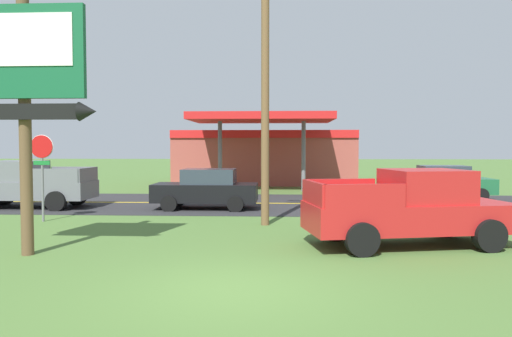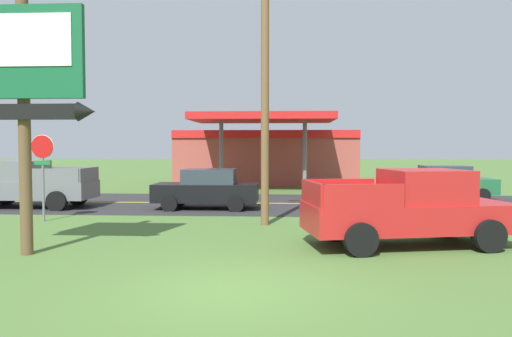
{
  "view_description": "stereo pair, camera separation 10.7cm",
  "coord_description": "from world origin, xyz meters",
  "px_view_note": "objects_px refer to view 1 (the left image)",
  "views": [
    {
      "loc": [
        0.85,
        -8.48,
        2.55
      ],
      "look_at": [
        0.0,
        8.0,
        1.8
      ],
      "focal_mm": 33.95,
      "sensor_mm": 36.0,
      "label": 1
    },
    {
      "loc": [
        0.96,
        -8.47,
        2.55
      ],
      "look_at": [
        0.0,
        8.0,
        1.8
      ],
      "focal_mm": 33.95,
      "sensor_mm": 36.0,
      "label": 2
    }
  ],
  "objects_px": {
    "motel_sign": "(24,78)",
    "car_green_near_lane": "(445,183)",
    "pickup_grey_on_road": "(27,185)",
    "car_black_far_lane": "(206,189)",
    "pickup_red_parked_on_lawn": "(411,208)",
    "stop_sign": "(42,162)",
    "gas_station": "(265,155)",
    "utility_pole": "(265,79)"
  },
  "relations": [
    {
      "from": "motel_sign",
      "to": "stop_sign",
      "type": "relative_size",
      "value": 2.06
    },
    {
      "from": "pickup_grey_on_road",
      "to": "utility_pole",
      "type": "bearing_deg",
      "value": -21.05
    },
    {
      "from": "stop_sign",
      "to": "pickup_red_parked_on_lawn",
      "type": "bearing_deg",
      "value": -16.67
    },
    {
      "from": "gas_station",
      "to": "car_green_near_lane",
      "type": "relative_size",
      "value": 2.86
    },
    {
      "from": "pickup_grey_on_road",
      "to": "car_black_far_lane",
      "type": "height_order",
      "value": "pickup_grey_on_road"
    },
    {
      "from": "pickup_red_parked_on_lawn",
      "to": "car_green_near_lane",
      "type": "distance_m",
      "value": 11.85
    },
    {
      "from": "pickup_grey_on_road",
      "to": "car_black_far_lane",
      "type": "distance_m",
      "value": 7.49
    },
    {
      "from": "motel_sign",
      "to": "car_green_near_lane",
      "type": "bearing_deg",
      "value": 42.57
    },
    {
      "from": "motel_sign",
      "to": "utility_pole",
      "type": "bearing_deg",
      "value": 41.58
    },
    {
      "from": "utility_pole",
      "to": "stop_sign",
      "type": "bearing_deg",
      "value": 177.65
    },
    {
      "from": "utility_pole",
      "to": "car_green_near_lane",
      "type": "bearing_deg",
      "value": 43.19
    },
    {
      "from": "utility_pole",
      "to": "pickup_red_parked_on_lawn",
      "type": "relative_size",
      "value": 1.6
    },
    {
      "from": "car_green_near_lane",
      "to": "pickup_grey_on_road",
      "type": "bearing_deg",
      "value": -167.71
    },
    {
      "from": "pickup_red_parked_on_lawn",
      "to": "pickup_grey_on_road",
      "type": "relative_size",
      "value": 1.05
    },
    {
      "from": "car_green_near_lane",
      "to": "pickup_red_parked_on_lawn",
      "type": "bearing_deg",
      "value": -112.41
    },
    {
      "from": "car_green_near_lane",
      "to": "car_black_far_lane",
      "type": "relative_size",
      "value": 1.0
    },
    {
      "from": "motel_sign",
      "to": "pickup_grey_on_road",
      "type": "height_order",
      "value": "motel_sign"
    },
    {
      "from": "car_green_near_lane",
      "to": "motel_sign",
      "type": "bearing_deg",
      "value": -137.43
    },
    {
      "from": "stop_sign",
      "to": "gas_station",
      "type": "distance_m",
      "value": 18.78
    },
    {
      "from": "car_green_near_lane",
      "to": "car_black_far_lane",
      "type": "distance_m",
      "value": 11.59
    },
    {
      "from": "motel_sign",
      "to": "pickup_red_parked_on_lawn",
      "type": "relative_size",
      "value": 1.11
    },
    {
      "from": "utility_pole",
      "to": "pickup_red_parked_on_lawn",
      "type": "xyz_separation_m",
      "value": [
        3.85,
        -3.11,
        -3.74
      ]
    },
    {
      "from": "motel_sign",
      "to": "car_black_far_lane",
      "type": "bearing_deg",
      "value": 71.65
    },
    {
      "from": "stop_sign",
      "to": "pickup_grey_on_road",
      "type": "distance_m",
      "value": 4.43
    },
    {
      "from": "pickup_grey_on_road",
      "to": "car_green_near_lane",
      "type": "relative_size",
      "value": 1.24
    },
    {
      "from": "utility_pole",
      "to": "pickup_grey_on_road",
      "type": "distance_m",
      "value": 11.35
    },
    {
      "from": "gas_station",
      "to": "pickup_grey_on_road",
      "type": "height_order",
      "value": "gas_station"
    },
    {
      "from": "gas_station",
      "to": "pickup_red_parked_on_lawn",
      "type": "xyz_separation_m",
      "value": [
        4.45,
        -20.85,
        -0.98
      ]
    },
    {
      "from": "stop_sign",
      "to": "gas_station",
      "type": "relative_size",
      "value": 0.25
    },
    {
      "from": "car_green_near_lane",
      "to": "car_black_far_lane",
      "type": "bearing_deg",
      "value": -159.81
    },
    {
      "from": "gas_station",
      "to": "car_green_near_lane",
      "type": "bearing_deg",
      "value": -47.83
    },
    {
      "from": "utility_pole",
      "to": "car_black_far_lane",
      "type": "height_order",
      "value": "utility_pole"
    },
    {
      "from": "motel_sign",
      "to": "gas_station",
      "type": "distance_m",
      "value": 23.12
    },
    {
      "from": "motel_sign",
      "to": "pickup_grey_on_road",
      "type": "distance_m",
      "value": 10.28
    },
    {
      "from": "pickup_red_parked_on_lawn",
      "to": "motel_sign",
      "type": "bearing_deg",
      "value": -169.78
    },
    {
      "from": "motel_sign",
      "to": "stop_sign",
      "type": "distance_m",
      "value": 5.92
    },
    {
      "from": "pickup_red_parked_on_lawn",
      "to": "pickup_grey_on_road",
      "type": "distance_m",
      "value": 15.5
    },
    {
      "from": "pickup_grey_on_road",
      "to": "pickup_red_parked_on_lawn",
      "type": "bearing_deg",
      "value": -26.67
    },
    {
      "from": "gas_station",
      "to": "car_black_far_lane",
      "type": "bearing_deg",
      "value": -97.84
    },
    {
      "from": "gas_station",
      "to": "car_green_near_lane",
      "type": "height_order",
      "value": "gas_station"
    },
    {
      "from": "gas_station",
      "to": "pickup_grey_on_road",
      "type": "bearing_deg",
      "value": -124.08
    },
    {
      "from": "pickup_red_parked_on_lawn",
      "to": "stop_sign",
      "type": "bearing_deg",
      "value": 163.33
    }
  ]
}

